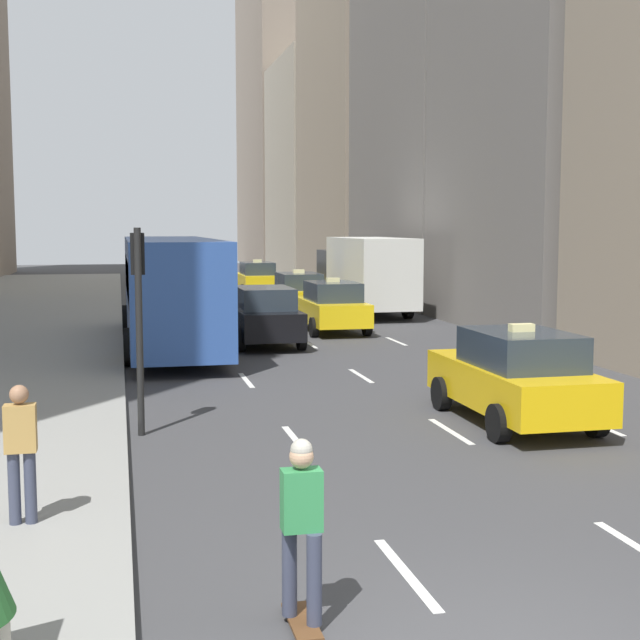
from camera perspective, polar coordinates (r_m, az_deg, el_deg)
sidewalk_left at (r=34.00m, az=-19.30°, el=-0.29°), size 8.00×66.00×0.15m
lane_markings at (r=30.33m, az=-1.87°, el=-0.81°), size 5.72×56.00×0.01m
building_row_right at (r=55.56m, az=3.41°, el=17.19°), size 6.00×86.71×37.87m
taxi_lead at (r=46.98m, az=-4.06°, el=2.69°), size 2.02×4.40×1.87m
taxi_second at (r=16.76m, az=12.42°, el=-3.53°), size 2.02×4.40×1.87m
taxi_third at (r=30.46m, az=0.74°, el=0.88°), size 2.02×4.40×1.87m
taxi_fourth at (r=36.19m, az=-1.43°, el=1.70°), size 2.02×4.40×1.87m
sedan_black_near at (r=27.18m, az=-3.63°, el=0.29°), size 2.02×4.63×1.78m
city_bus at (r=26.77m, az=-9.59°, el=2.02°), size 2.80×11.61×3.25m
box_truck at (r=36.70m, az=2.89°, el=3.05°), size 2.58×8.40×3.15m
skateboarder at (r=8.21m, az=-1.18°, el=-12.92°), size 0.36×0.80×1.75m
pedestrian_near_curb at (r=11.03m, az=-18.60°, el=-7.70°), size 0.36×0.22×1.65m
traffic_light_pole at (r=15.65m, az=-11.54°, el=1.46°), size 0.24×0.42×3.60m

